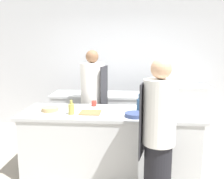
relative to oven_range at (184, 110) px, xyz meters
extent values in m
plane|color=#A89E8E|center=(-1.39, -1.74, -0.51)|extent=(16.00, 16.00, 0.00)
cube|color=silver|center=(-1.39, 0.39, 0.89)|extent=(8.00, 0.06, 2.80)
cube|color=silver|center=(-1.39, -1.74, -0.07)|extent=(2.37, 0.80, 0.88)
cube|color=#B7BABC|center=(-1.39, -1.74, 0.39)|extent=(2.47, 0.83, 0.04)
cube|color=silver|center=(-1.58, -0.51, -0.07)|extent=(1.95, 0.61, 0.88)
cube|color=silver|center=(-1.58, -0.51, 0.39)|extent=(2.04, 0.63, 0.04)
cube|color=silver|center=(0.00, 0.00, 0.00)|extent=(0.91, 0.67, 1.02)
cube|color=black|center=(0.00, -0.33, -0.23)|extent=(0.73, 0.01, 0.36)
cube|color=black|center=(0.00, -0.33, 0.47)|extent=(0.78, 0.01, 0.06)
cylinder|color=black|center=(-0.80, -2.50, -0.12)|extent=(0.30, 0.30, 0.79)
cylinder|color=white|center=(-0.80, -2.50, 0.63)|extent=(0.36, 0.36, 0.71)
cube|color=#2D2D33|center=(-0.97, -2.46, 0.53)|extent=(0.09, 0.33, 0.82)
sphere|color=tan|center=(-0.80, -2.50, 1.10)|extent=(0.22, 0.22, 0.22)
cylinder|color=black|center=(-1.75, -0.99, -0.11)|extent=(0.34, 0.34, 0.81)
cylinder|color=white|center=(-1.75, -0.99, 0.66)|extent=(0.40, 0.40, 0.73)
cube|color=#2D2D33|center=(-1.55, -1.03, 0.56)|extent=(0.08, 0.38, 0.85)
sphere|color=brown|center=(-1.75, -0.99, 1.14)|extent=(0.21, 0.21, 0.21)
cylinder|color=#2D5175|center=(-0.98, -1.77, 0.51)|extent=(0.08, 0.08, 0.19)
cylinder|color=#2D5175|center=(-0.98, -1.77, 0.64)|extent=(0.04, 0.04, 0.07)
cylinder|color=#B2A84C|center=(-1.90, -1.91, 0.48)|extent=(0.08, 0.08, 0.14)
cylinder|color=#B2A84C|center=(-1.90, -1.91, 0.58)|extent=(0.04, 0.04, 0.05)
cylinder|color=silver|center=(-0.84, -1.95, 0.48)|extent=(0.08, 0.08, 0.14)
cylinder|color=silver|center=(-0.84, -1.95, 0.58)|extent=(0.04, 0.04, 0.05)
cylinder|color=#19471E|center=(-0.56, -1.67, 0.52)|extent=(0.06, 0.06, 0.20)
cylinder|color=#19471E|center=(-0.56, -1.67, 0.66)|extent=(0.03, 0.03, 0.08)
cylinder|color=navy|center=(-1.05, -1.96, 0.44)|extent=(0.26, 0.26, 0.05)
cylinder|color=tan|center=(-2.24, -1.77, 0.44)|extent=(0.24, 0.24, 0.05)
cylinder|color=#B2382D|center=(-1.66, -1.44, 0.45)|extent=(0.07, 0.07, 0.08)
cube|color=olive|center=(-1.66, -1.83, 0.42)|extent=(0.28, 0.26, 0.01)
cylinder|color=silver|center=(-1.71, -0.47, 0.54)|extent=(0.31, 0.31, 0.25)
camera|label=1|loc=(-1.10, -5.10, 1.36)|focal=40.00mm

